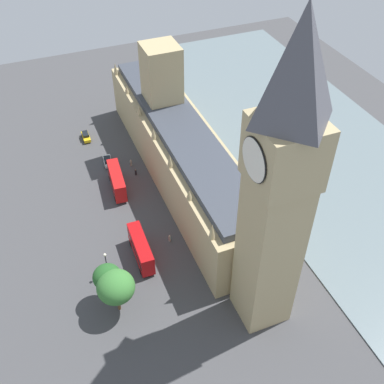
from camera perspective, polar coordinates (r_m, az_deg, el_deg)
The scene contains 14 objects.
ground_plane at distance 107.49m, azimuth -2.17°, elevation 1.60°, with size 147.82×147.82×0.00m, color #424244.
river_thames at distance 121.94m, azimuth 14.37°, elevation 5.78°, with size 44.12×133.04×0.25m, color slate.
parliament_building at distance 104.33m, azimuth -1.52°, elevation 5.51°, with size 13.52×67.25×26.81m.
clock_tower at distance 63.80m, azimuth 10.53°, elevation 0.39°, with size 8.71×8.71×53.98m.
car_yellow_cab_opposite_hall at distance 122.37m, azimuth -12.82°, elevation 6.66°, with size 1.85×4.50×1.74m.
car_white_trailing at distance 112.95m, azimuth -10.27°, elevation 3.74°, with size 2.33×4.69×1.74m.
double_decker_bus_by_river_gate at distance 104.31m, azimuth -9.15°, elevation 1.41°, with size 3.44×10.68×4.75m.
double_decker_bus_corner at distance 89.38m, azimuth -6.26°, elevation -6.85°, with size 2.89×10.57×4.75m.
pedestrian_midblock at distance 108.98m, azimuth -6.87°, elevation 2.40°, with size 0.51×0.60×1.52m.
pedestrian_under_trees at distance 111.75m, azimuth -7.46°, elevation 3.55°, with size 0.56×0.65×1.70m.
pedestrian_far_end at distance 93.24m, azimuth -2.74°, elevation -5.68°, with size 0.65×0.57×1.61m.
plane_tree_kerbside at distance 79.85m, azimuth -9.28°, elevation -11.38°, with size 6.43×6.43×8.92m.
plane_tree_near_tower at distance 81.36m, azimuth -10.31°, elevation -10.17°, with size 4.93×4.93×8.32m.
street_lamp_leading at distance 86.26m, azimuth -10.47°, elevation -8.21°, with size 0.56×0.56×6.04m.
Camera 1 is at (26.78, 77.50, 69.50)m, focal length 43.72 mm.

